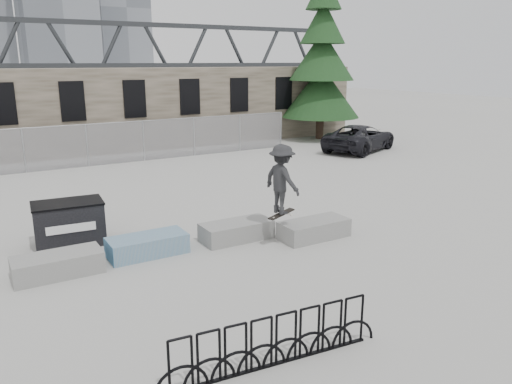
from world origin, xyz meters
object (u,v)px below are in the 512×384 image
planter_offset (314,228)px  suv (360,138)px  bike_rack (274,342)px  planter_far_left (58,264)px  planter_center_left (147,244)px  spruce_tree (322,63)px  dumpster (69,223)px  planter_center_right (237,230)px  skateboarder (282,179)px

planter_offset → suv: 14.82m
bike_rack → suv: size_ratio=0.77×
planter_far_left → planter_center_left: same height
planter_offset → spruce_tree: bearing=51.8°
planter_center_left → spruce_tree: spruce_tree is taller
planter_center_left → dumpster: bearing=130.6°
planter_far_left → planter_center_right: bearing=-0.4°
dumpster → suv: 18.32m
planter_center_right → bike_rack: size_ratio=0.50×
dumpster → spruce_tree: spruce_tree is taller
dumpster → planter_center_right: bearing=-20.9°
suv → planter_center_right: bearing=103.3°
planter_offset → spruce_tree: size_ratio=0.17×
suv → skateboarder: size_ratio=2.64×
planter_center_left → skateboarder: 3.89m
planter_offset → dumpster: bearing=153.6°
bike_rack → planter_offset: bearing=46.9°
suv → bike_rack: bearing=112.0°
dumpster → skateboarder: bearing=-26.2°
planter_far_left → planter_offset: 6.79m
planter_far_left → spruce_tree: bearing=36.9°
planter_center_left → bike_rack: size_ratio=0.50×
planter_offset → skateboarder: skateboarder is taller
planter_center_right → suv: 15.72m
spruce_tree → planter_offset: bearing=-128.2°
planter_center_left → suv: size_ratio=0.38×
planter_far_left → suv: (17.56, 9.07, 0.45)m
planter_center_left → skateboarder: size_ratio=1.01×
planter_far_left → bike_rack: 6.12m
spruce_tree → skateboarder: bearing=-130.8°
suv → skateboarder: 15.71m
suv → planter_offset: bearing=110.8°
planter_center_right → bike_rack: bike_rack is taller
spruce_tree → suv: spruce_tree is taller
planter_center_right → planter_offset: same height
planter_offset → suv: suv is taller
skateboarder → planter_far_left: bearing=70.8°
dumpster → bike_rack: (1.74, -7.60, -0.17)m
suv → skateboarder: (-11.97, -10.11, 1.12)m
planter_center_left → bike_rack: bearing=-88.3°
planter_center_left → dumpster: 2.42m
planter_offset → dumpster: 6.76m
spruce_tree → planter_far_left: bearing=-143.1°
dumpster → suv: (16.89, 7.10, 0.12)m
spruce_tree → dumpster: bearing=-146.3°
bike_rack → skateboarder: 5.76m
planter_center_right → spruce_tree: bearing=45.4°
bike_rack → suv: bearing=44.1°
planter_center_right → suv: (12.80, 9.10, 0.45)m
planter_far_left → skateboarder: skateboarder is taller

